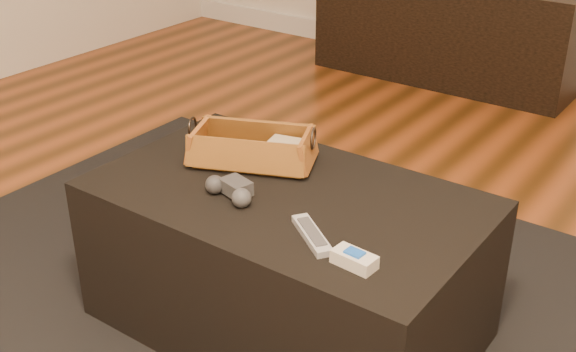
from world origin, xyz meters
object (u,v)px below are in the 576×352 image
Objects in this scene: tv_remote at (245,157)px; cream_gadget at (354,259)px; wicker_basket at (252,149)px; game_controller at (231,190)px; silver_remote at (312,235)px; media_cabinet at (447,29)px; ottoman at (286,261)px.

tv_remote is 1.79× the size of cream_gadget.
game_controller is at bearing -66.27° from wicker_basket.
tv_remote is at bearing -119.92° from wicker_basket.
tv_remote is 1.11× the size of silver_remote.
wicker_basket is 0.42m from silver_remote.
cream_gadget is at bearing -15.97° from silver_remote.
silver_remote is (0.73, -2.36, 0.17)m from media_cabinet.
media_cabinet is at bearing 104.10° from ottoman.
tv_remote is at bearing 160.47° from ottoman.
cream_gadget is at bearing -28.79° from wicker_basket.
wicker_basket is (-0.18, 0.09, 0.25)m from ottoman.
media_cabinet reaches higher than cream_gadget.
tv_remote is 0.20m from game_controller.
ottoman is 0.27m from game_controller.
silver_remote reaches higher than ottoman.
wicker_basket is 0.21m from game_controller.
ottoman is 0.32m from silver_remote.
game_controller is 1.54× the size of cream_gadget.
game_controller reaches higher than cream_gadget.
tv_remote is at bearing 149.88° from silver_remote.
game_controller is at bearing -90.47° from tv_remote.
game_controller is (0.08, -0.19, -0.02)m from wicker_basket.
media_cabinet is at bearing 70.52° from tv_remote.
ottoman is 6.47× the size of game_controller.
cream_gadget reaches higher than ottoman.
silver_remote is at bearing -39.29° from ottoman.
wicker_basket reaches higher than ottoman.
wicker_basket reaches higher than silver_remote.
ottoman is at bearing -48.74° from tv_remote.
media_cabinet is at bearing 101.29° from game_controller.
ottoman is (0.56, -2.21, -0.05)m from media_cabinet.
silver_remote is (0.35, -0.23, -0.03)m from wicker_basket.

